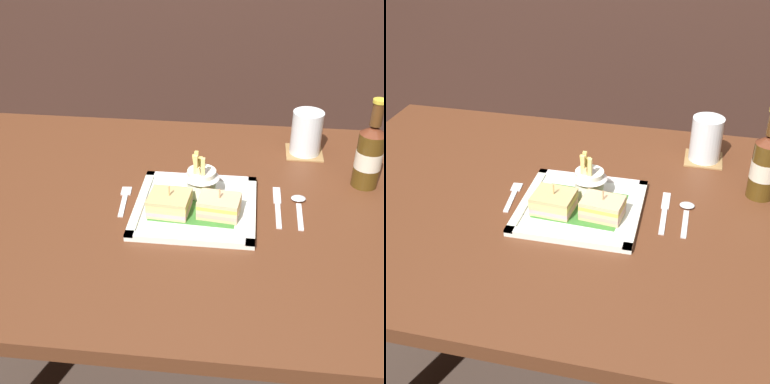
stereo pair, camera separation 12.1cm
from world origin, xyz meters
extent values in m
cube|color=#582E1A|center=(0.00, 0.00, 0.72)|extent=(1.36, 0.92, 0.03)
cylinder|color=brown|center=(-0.60, 0.38, 0.35)|extent=(0.08, 0.08, 0.70)
cube|color=white|center=(0.02, -0.02, 0.74)|extent=(0.28, 0.28, 0.01)
cube|color=#35742B|center=(0.02, -0.02, 0.74)|extent=(0.20, 0.16, 0.00)
cube|color=white|center=(0.02, -0.15, 0.75)|extent=(0.28, 0.02, 0.01)
cube|color=white|center=(0.02, 0.11, 0.75)|extent=(0.28, 0.02, 0.01)
cube|color=white|center=(-0.11, -0.02, 0.75)|extent=(0.02, 0.28, 0.01)
cube|color=white|center=(0.15, -0.02, 0.75)|extent=(0.02, 0.28, 0.01)
cube|color=#D0B67E|center=(-0.04, -0.05, 0.75)|extent=(0.10, 0.09, 0.01)
cube|color=pink|center=(-0.04, -0.05, 0.76)|extent=(0.10, 0.09, 0.01)
cube|color=tan|center=(-0.04, -0.05, 0.76)|extent=(0.10, 0.09, 0.01)
cube|color=#EFD475|center=(-0.04, -0.05, 0.77)|extent=(0.10, 0.09, 0.01)
cube|color=tan|center=(-0.04, -0.05, 0.78)|extent=(0.10, 0.09, 0.01)
cylinder|color=tan|center=(-0.04, -0.05, 0.78)|extent=(0.00, 0.00, 0.07)
cube|color=#DEB883|center=(0.08, -0.05, 0.75)|extent=(0.10, 0.08, 0.01)
cube|color=#D8A18C|center=(0.08, -0.05, 0.76)|extent=(0.10, 0.08, 0.01)
cube|color=#E3B58E|center=(0.08, -0.05, 0.77)|extent=(0.10, 0.08, 0.01)
cube|color=#E6B94A|center=(0.08, -0.05, 0.77)|extent=(0.10, 0.08, 0.01)
cube|color=#DDB184|center=(0.08, -0.05, 0.78)|extent=(0.10, 0.08, 0.01)
cylinder|color=tan|center=(0.08, -0.05, 0.78)|extent=(0.00, 0.00, 0.07)
cylinder|color=white|center=(0.03, 0.03, 0.78)|extent=(0.07, 0.07, 0.07)
cone|color=white|center=(0.03, 0.03, 0.81)|extent=(0.08, 0.08, 0.03)
cube|color=#E7D87D|center=(0.03, 0.01, 0.82)|extent=(0.01, 0.01, 0.07)
cube|color=#EED16B|center=(0.02, 0.03, 0.81)|extent=(0.01, 0.01, 0.06)
cube|color=#D8BC5F|center=(0.02, 0.02, 0.82)|extent=(0.02, 0.02, 0.08)
cube|color=#F9D079|center=(0.01, 0.01, 0.82)|extent=(0.01, 0.01, 0.08)
cube|color=#F0D569|center=(0.01, 0.03, 0.82)|extent=(0.01, 0.02, 0.08)
cube|color=#F5CF89|center=(0.02, 0.01, 0.80)|extent=(0.02, 0.01, 0.05)
cylinder|color=#4C3410|center=(0.43, 0.13, 0.80)|extent=(0.06, 0.06, 0.14)
cylinder|color=beige|center=(0.43, 0.13, 0.81)|extent=(0.06, 0.06, 0.04)
cube|color=#9D7444|center=(0.29, 0.29, 0.73)|extent=(0.10, 0.10, 0.00)
cylinder|color=silver|center=(0.29, 0.29, 0.80)|extent=(0.08, 0.08, 0.12)
cylinder|color=silver|center=(0.29, 0.29, 0.76)|extent=(0.08, 0.08, 0.05)
cube|color=silver|center=(-0.15, -0.03, 0.73)|extent=(0.02, 0.09, 0.00)
cube|color=silver|center=(-0.16, 0.04, 0.73)|extent=(0.03, 0.04, 0.00)
cube|color=silver|center=(0.21, -0.03, 0.73)|extent=(0.01, 0.10, 0.00)
cube|color=silver|center=(0.21, 0.06, 0.73)|extent=(0.02, 0.07, 0.00)
cube|color=silver|center=(0.26, -0.03, 0.73)|extent=(0.01, 0.11, 0.00)
ellipsoid|color=silver|center=(0.26, 0.04, 0.74)|extent=(0.04, 0.03, 0.01)
camera|label=1|loc=(0.13, -1.04, 1.42)|focal=49.32mm
camera|label=2|loc=(0.25, -1.02, 1.42)|focal=49.32mm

